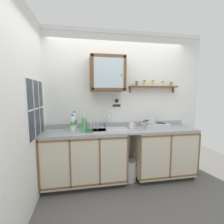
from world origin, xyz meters
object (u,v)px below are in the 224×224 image
at_px(sink, 110,131).
at_px(bottle_water_clear_2, 75,121).
at_px(bottle_juice_amber_1, 85,124).
at_px(trash_bin, 130,170).
at_px(dish_rack, 95,129).
at_px(hot_plate_stove, 156,126).
at_px(saucepan, 150,121).
at_px(mug, 132,126).
at_px(bottle_opaque_white_0, 73,123).
at_px(wall_cabinet, 107,74).
at_px(warning_sign, 117,103).
at_px(bottle_soda_green_3, 84,124).

xyz_separation_m(sink, bottle_water_clear_2, (-0.60, 0.08, 0.17)).
distance_m(bottle_juice_amber_1, trash_bin, 1.15).
distance_m(bottle_juice_amber_1, dish_rack, 0.21).
distance_m(hot_plate_stove, saucepan, 0.15).
bearing_deg(hot_plate_stove, mug, -177.25).
xyz_separation_m(bottle_opaque_white_0, dish_rack, (0.37, -0.03, -0.09)).
xyz_separation_m(mug, trash_bin, (-0.04, -0.05, -0.79)).
bearing_deg(bottle_opaque_white_0, sink, 2.42).
relative_size(sink, dish_rack, 1.76).
distance_m(bottle_water_clear_2, wall_cabinet, 0.99).
distance_m(saucepan, wall_cabinet, 1.13).
bearing_deg(sink, dish_rack, -168.15).
relative_size(bottle_juice_amber_1, warning_sign, 0.92).
bearing_deg(dish_rack, saucepan, 3.98).
bearing_deg(mug, dish_rack, -177.32).
height_order(saucepan, bottle_opaque_white_0, bottle_opaque_white_0).
bearing_deg(saucepan, sink, -178.77).
distance_m(bottle_juice_amber_1, wall_cabinet, 0.95).
bearing_deg(bottle_opaque_white_0, bottle_soda_green_3, -32.24).
xyz_separation_m(bottle_water_clear_2, dish_rack, (0.34, -0.13, -0.11)).
height_order(saucepan, warning_sign, warning_sign).
xyz_separation_m(sink, saucepan, (0.74, 0.02, 0.15)).
bearing_deg(wall_cabinet, hot_plate_stove, -5.42).
bearing_deg(bottle_opaque_white_0, dish_rack, -4.19).
xyz_separation_m(mug, warning_sign, (-0.22, 0.26, 0.40)).
distance_m(hot_plate_stove, mug, 0.47).
height_order(bottle_water_clear_2, dish_rack, bottle_water_clear_2).
height_order(sink, bottle_juice_amber_1, sink).
relative_size(bottle_water_clear_2, bottle_soda_green_3, 1.12).
xyz_separation_m(saucepan, bottle_juice_amber_1, (-1.17, 0.02, -0.03)).
distance_m(sink, trash_bin, 0.80).
height_order(bottle_water_clear_2, mug, bottle_water_clear_2).
height_order(bottle_opaque_white_0, wall_cabinet, wall_cabinet).
height_order(sink, saucepan, sink).
xyz_separation_m(sink, bottle_soda_green_3, (-0.44, -0.14, 0.16)).
bearing_deg(wall_cabinet, dish_rack, -149.30).
distance_m(wall_cabinet, trash_bin, 1.75).
distance_m(bottle_juice_amber_1, bottle_water_clear_2, 0.18).
xyz_separation_m(hot_plate_stove, bottle_water_clear_2, (-1.46, 0.08, 0.11)).
xyz_separation_m(wall_cabinet, trash_bin, (0.37, -0.16, -1.70)).
relative_size(warning_sign, trash_bin, 0.68).
relative_size(bottle_juice_amber_1, mug, 2.03).
bearing_deg(bottle_opaque_white_0, hot_plate_stove, 0.98).
height_order(sink, hot_plate_stove, sink).
relative_size(bottle_juice_amber_1, bottle_water_clear_2, 0.72).
xyz_separation_m(hot_plate_stove, wall_cabinet, (-0.88, 0.08, 0.92)).
bearing_deg(mug, bottle_soda_green_3, -172.00).
relative_size(saucepan, mug, 2.63).
distance_m(bottle_opaque_white_0, mug, 1.02).
xyz_separation_m(saucepan, bottle_water_clear_2, (-1.34, 0.06, 0.02)).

